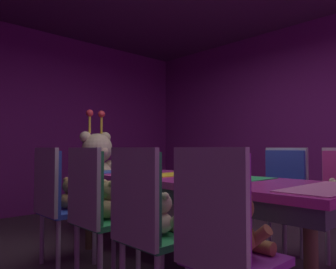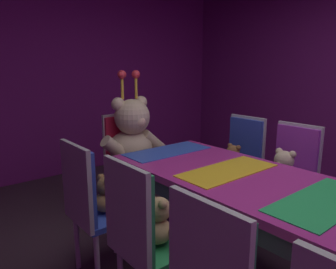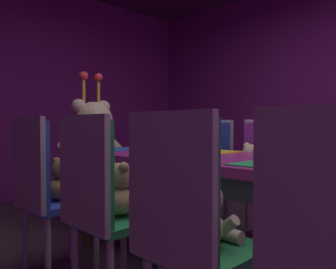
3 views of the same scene
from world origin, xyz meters
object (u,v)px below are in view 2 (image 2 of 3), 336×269
king_teddy_bear (133,137)px  chair_left_3 (89,198)px  chair_right_2 (292,169)px  teddy_right_3 (232,160)px  chair_right_3 (242,155)px  throne_chair (125,151)px  banquet_table (269,197)px  chair_left_2 (139,228)px  teddy_right_2 (283,172)px  teddy_left_3 (107,196)px  teddy_left_2 (160,223)px

king_teddy_bear → chair_left_3: bearing=-48.8°
chair_left_3 → chair_right_2: size_ratio=1.00×
teddy_right_3 → king_teddy_bear: size_ratio=0.29×
chair_right_3 → throne_chair: bearing=-48.0°
banquet_table → chair_right_3: size_ratio=2.45×
banquet_table → king_teddy_bear: (0.00, 1.58, 0.12)m
chair_right_2 → chair_right_3: 0.54m
teddy_right_3 → king_teddy_bear: (-0.67, 0.73, 0.20)m
chair_left_2 → chair_right_2: size_ratio=1.00×
teddy_right_3 → teddy_right_2: bearing=89.6°
banquet_table → chair_left_2: bearing=161.1°
king_teddy_bear → banquet_table: bearing=-0.0°
chair_left_3 → teddy_left_3: size_ratio=3.45×
teddy_right_2 → throne_chair: size_ratio=0.36×
banquet_table → teddy_right_2: size_ratio=6.88×
banquet_table → chair_left_3: size_ratio=2.45×
chair_left_2 → throne_chair: same height
teddy_right_3 → king_teddy_bear: king_teddy_bear is taller
chair_left_3 → chair_right_2: same height
chair_left_3 → teddy_right_2: bearing=-19.4°
teddy_left_3 → chair_right_3: size_ratio=0.29×
chair_left_2 → teddy_left_2: bearing=0.0°
chair_left_2 → teddy_left_2: chair_left_2 is taller
teddy_left_2 → chair_right_2: 1.48m
teddy_left_3 → teddy_right_3: (1.38, 0.01, 0.00)m
teddy_right_3 → throne_chair: size_ratio=0.29×
chair_left_2 → chair_left_3: same height
teddy_left_3 → teddy_right_2: (1.37, -0.53, 0.03)m
banquet_table → throne_chair: bearing=90.0°
teddy_right_2 → king_teddy_bear: 1.45m
teddy_left_3 → teddy_right_3: same height
teddy_left_3 → throne_chair: bearing=52.4°
banquet_table → teddy_left_2: size_ratio=7.93×
chair_left_3 → chair_right_3: bearing=0.4°
chair_left_3 → chair_right_3: (1.66, 0.01, 0.00)m
teddy_left_2 → throne_chair: 1.62m
teddy_left_2 → teddy_right_2: (1.33, 0.02, 0.02)m
banquet_table → chair_right_3: (0.81, 0.85, -0.06)m
chair_left_3 → chair_right_3: size_ratio=1.00×
teddy_right_3 → banquet_table: bearing=51.6°
chair_right_2 → teddy_right_2: chair_right_2 is taller
chair_right_2 → throne_chair: size_ratio=1.00×
teddy_left_3 → teddy_right_3: 1.38m
chair_left_3 → chair_right_3: same height
chair_left_3 → banquet_table: bearing=-44.5°
teddy_left_2 → banquet_table: bearing=-22.6°
chair_left_3 → king_teddy_bear: size_ratio=1.01×
banquet_table → chair_right_3: 1.17m
teddy_right_3 → king_teddy_bear: 1.01m
banquet_table → chair_right_2: bearing=20.3°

